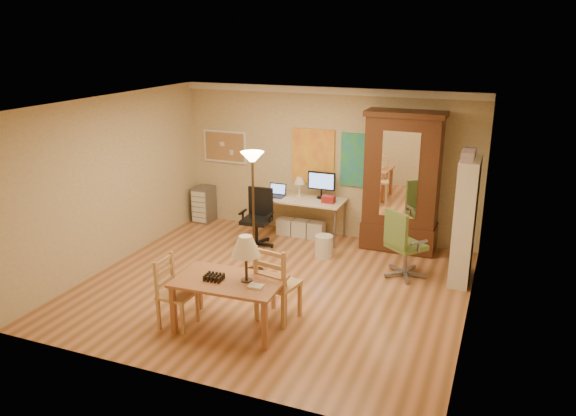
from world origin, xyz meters
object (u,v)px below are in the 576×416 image
at_px(armoire, 402,191).
at_px(computer_desk, 302,213).
at_px(office_chair_black, 257,231).
at_px(office_chair_green, 403,259).
at_px(dining_table, 235,271).
at_px(bookshelf, 465,222).

bearing_deg(armoire, computer_desk, -177.35).
distance_m(office_chair_black, office_chair_green, 2.66).
bearing_deg(office_chair_black, computer_desk, 50.85).
relative_size(dining_table, office_chair_black, 1.36).
bearing_deg(office_chair_green, armoire, 104.37).
height_order(office_chair_black, bookshelf, bookshelf).
bearing_deg(computer_desk, armoire, 2.65).
height_order(dining_table, armoire, armoire).
bearing_deg(computer_desk, office_chair_black, -129.15).
height_order(computer_desk, armoire, armoire).
height_order(computer_desk, office_chair_green, computer_desk).
xyz_separation_m(dining_table, computer_desk, (-0.39, 3.45, -0.35)).
distance_m(computer_desk, office_chair_black, 0.93).
relative_size(dining_table, office_chair_green, 1.28).
relative_size(dining_table, computer_desk, 0.85).
xyz_separation_m(office_chair_black, bookshelf, (3.46, -0.19, 0.67)).
bearing_deg(office_chair_black, dining_table, -70.57).
bearing_deg(computer_desk, office_chair_green, -27.52).
bearing_deg(office_chair_black, bookshelf, -3.12).
distance_m(computer_desk, bookshelf, 3.06).
xyz_separation_m(dining_table, office_chair_green, (1.67, 2.38, -0.51)).
distance_m(computer_desk, office_chair_green, 2.33).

